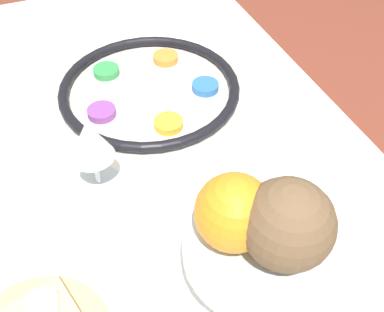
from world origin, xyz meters
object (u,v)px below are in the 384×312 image
Objects in this scene: seder_plate at (150,90)px; fruit_stand at (261,251)px; wine_glass at (90,143)px; orange_fruit at (234,212)px; coconut at (287,224)px.

fruit_stand is at bearing 0.31° from seder_plate.
wine_glass is 0.27m from orange_fruit.
fruit_stand is 0.08m from coconut.
seder_plate is 0.25m from wine_glass.
fruit_stand is 2.10× the size of orange_fruit.
orange_fruit is (-0.02, -0.03, 0.07)m from fruit_stand.
wine_glass is at bearing -149.63° from fruit_stand.
fruit_stand is (0.25, 0.15, -0.00)m from wine_glass.
seder_plate is 3.90× the size of orange_fruit.
wine_glass reaches higher than fruit_stand.
coconut is at bearing 1.70° from seder_plate.
fruit_stand is 1.83× the size of coconut.
seder_plate is 2.66× the size of wine_glass.
seder_plate is at bearing 176.02° from orange_fruit.
coconut is (0.46, 0.01, 0.15)m from seder_plate.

